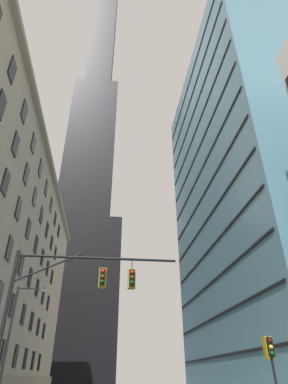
% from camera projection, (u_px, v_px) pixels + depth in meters
% --- Properties ---
extents(dark_skyscraper, '(24.50, 24.50, 204.10)m').
position_uv_depth(dark_skyscraper, '(88.00, 183.00, 112.74)').
color(dark_skyscraper, black).
rests_on(dark_skyscraper, ground).
extents(glass_office_midrise, '(15.96, 33.39, 51.65)m').
position_uv_depth(glass_office_midrise, '(254.00, 189.00, 46.27)').
color(glass_office_midrise, teal).
rests_on(glass_office_midrise, ground).
extents(traffic_signal_mast, '(8.85, 0.63, 7.82)m').
position_uv_depth(traffic_signal_mast, '(76.00, 294.00, 16.47)').
color(traffic_signal_mast, black).
rests_on(traffic_signal_mast, sidewalk_left).
extents(traffic_light_near_right, '(0.40, 0.63, 3.66)m').
position_uv_depth(traffic_light_near_right, '(270.00, 352.00, 15.97)').
color(traffic_light_near_right, black).
rests_on(traffic_light_near_right, sidewalk_right).
extents(street_lamppost, '(2.25, 0.32, 8.01)m').
position_uv_depth(street_lamppost, '(14.00, 332.00, 23.20)').
color(street_lamppost, '#47474C').
rests_on(street_lamppost, sidewalk_left).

